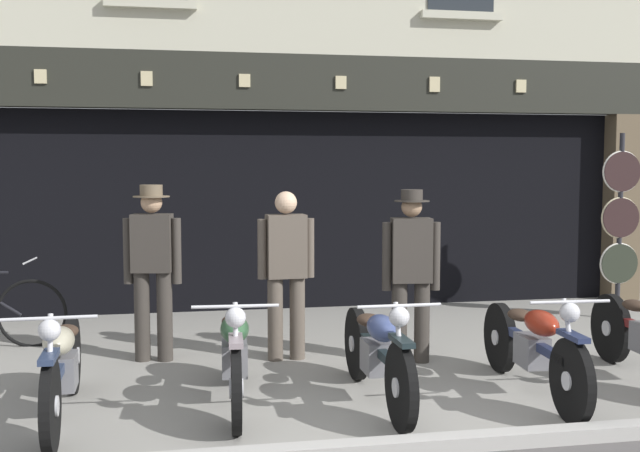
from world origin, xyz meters
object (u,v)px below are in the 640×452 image
Objects in this scene: salesman_left at (153,263)px; advert_board_near at (98,176)px; motorcycle_left at (62,365)px; tyre_sign_pole at (620,219)px; motorcycle_center_left at (235,353)px; shopkeeper_center at (286,267)px; salesman_right at (411,268)px; motorcycle_center_right at (533,345)px; motorcycle_center at (377,351)px.

advert_board_near is at bearing -63.44° from salesman_left.
tyre_sign_pole is at bearing -158.25° from motorcycle_left.
motorcycle_center_left is 1.19× the size of shopkeeper_center.
advert_board_near reaches higher than salesman_left.
motorcycle_left is 1.22× the size of shopkeeper_center.
shopkeeper_center is 0.99× the size of salesman_right.
tyre_sign_pole is (2.47, 2.72, 0.82)m from motorcycle_center_right.
salesman_left reaches higher than motorcycle_left.
advert_board_near is at bearing -56.94° from shopkeeper_center.
tyre_sign_pole reaches higher than salesman_left.
salesman_right is at bearing 161.08° from shopkeeper_center.
motorcycle_left is 1.00× the size of motorcycle_center.
motorcycle_left is 1.30m from motorcycle_center_left.
salesman_left is at bearing -26.22° from motorcycle_center_right.
motorcycle_left is at bearing -88.59° from advert_board_near.
shopkeeper_center reaches higher than motorcycle_center_left.
motorcycle_center is at bearing 147.18° from salesman_left.
motorcycle_left is 3.74m from motorcycle_center_right.
salesman_right reaches higher than motorcycle_center_right.
salesman_right reaches higher than motorcycle_center.
motorcycle_center_right is at bearing 126.83° from salesman_right.
motorcycle_left is 2.27× the size of advert_board_near.
tyre_sign_pole reaches higher than shopkeeper_center.
motorcycle_left is at bearing 1.73° from motorcycle_center_right.
motorcycle_center is (2.42, -0.04, 0.00)m from motorcycle_left.
motorcycle_center_left is 5.59m from tyre_sign_pole.
motorcycle_center is at bearing 177.80° from motorcycle_left.
motorcycle_center_right is 2.34× the size of advert_board_near.
salesman_right is 4.49m from advert_board_near.
motorcycle_center is at bearing -144.69° from tyre_sign_pole.
tyre_sign_pole is at bearing -129.39° from motorcycle_center_right.
salesman_right is (1.16, -0.33, 0.01)m from shopkeeper_center.
salesman_left is 1.93× the size of advert_board_near.
motorcycle_center_right is at bearing 161.52° from salesman_left.
shopkeeper_center is (0.61, 1.35, 0.49)m from motorcycle_center_left.
advert_board_near reaches higher than salesman_right.
motorcycle_center is at bearing 68.82° from salesman_right.
motorcycle_center_left is at bearing -176.25° from motorcycle_left.
salesman_left is 2.77m from advert_board_near.
advert_board_near is (-0.73, 2.54, 0.80)m from salesman_left.
salesman_right is (-0.68, 1.21, 0.50)m from motorcycle_center_right.
shopkeeper_center is (1.28, -0.19, -0.04)m from salesman_left.
motorcycle_center_right is (2.45, -0.19, -0.00)m from motorcycle_center_left.
shopkeeper_center reaches higher than motorcycle_center.
advert_board_near reaches higher than motorcycle_center_left.
motorcycle_left is at bearing 34.46° from shopkeeper_center.
motorcycle_center is at bearing 175.82° from motorcycle_center_left.
motorcycle_center_right is at bearing 178.48° from motorcycle_center.
motorcycle_center_right is at bearing -48.02° from advert_board_near.
salesman_left is (0.63, 1.66, 0.54)m from motorcycle_left.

